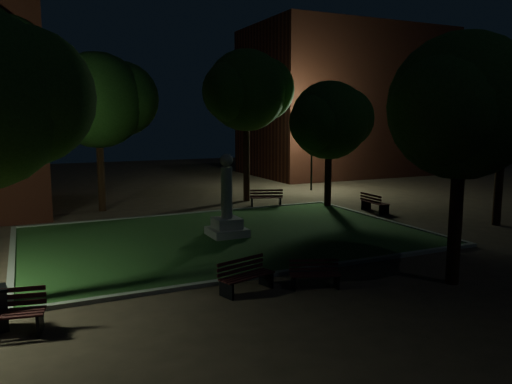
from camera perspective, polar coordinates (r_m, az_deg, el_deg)
ground at (r=17.88m, az=-0.93°, el=-6.57°), size 80.00×80.00×0.00m
lawn at (r=19.66m, az=-3.33°, el=-5.09°), size 15.00×10.00×0.08m
lawn_kerb at (r=19.65m, az=-3.33°, el=-5.04°), size 15.40×10.40×0.12m
monument at (r=19.47m, az=-3.36°, el=-2.47°), size 1.40×1.40×3.20m
building_far at (r=43.70m, az=10.07°, el=10.04°), size 16.00×10.00×12.00m
tree_north_er at (r=28.06m, az=-0.92°, el=11.51°), size 5.50×4.49×8.41m
tree_ne at (r=26.30m, az=8.55°, el=8.10°), size 4.96×4.05×6.57m
tree_east at (r=23.98m, az=26.74°, el=9.81°), size 5.30×4.33×7.76m
tree_se at (r=14.74m, az=22.77°, el=9.00°), size 4.86×3.97×6.93m
tree_far_north at (r=26.05m, az=-17.41°, el=9.96°), size 5.74×4.69×7.86m
lamppost_ne at (r=32.49m, az=6.41°, el=5.97°), size 1.18×0.28×4.75m
bench_near_left at (r=13.58m, az=-1.22°, el=-9.63°), size 1.68×0.97×0.87m
bench_near_right at (r=13.99m, az=6.74°, el=-9.38°), size 1.46×0.94×0.76m
bench_west_near at (r=12.22m, az=-27.15°, el=-12.40°), size 1.86×0.94×0.98m
bench_right_side at (r=25.60m, az=13.32°, el=-1.27°), size 0.63×1.68×0.92m
bench_far_side at (r=26.46m, az=1.16°, el=-0.71°), size 1.82×1.17×0.95m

